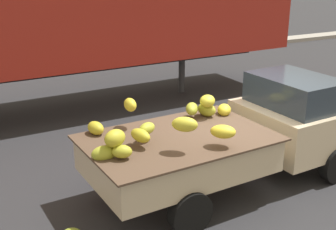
# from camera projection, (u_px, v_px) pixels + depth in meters

# --- Properties ---
(ground) EXTENTS (220.00, 220.00, 0.00)m
(ground) POSITION_uv_depth(u_px,v_px,m) (242.00, 177.00, 7.73)
(ground) COLOR #28282B
(curb_strip) EXTENTS (80.00, 0.80, 0.16)m
(curb_strip) POSITION_uv_depth(u_px,v_px,m) (79.00, 61.00, 16.00)
(curb_strip) COLOR gray
(curb_strip) RESTS_ON ground
(pickup_truck) EXTENTS (5.09, 2.11, 1.70)m
(pickup_truck) POSITION_uv_depth(u_px,v_px,m) (274.00, 125.00, 7.65)
(pickup_truck) COLOR #CCB793
(pickup_truck) RESTS_ON ground
(semi_trailer) EXTENTS (12.08, 2.99, 3.95)m
(semi_trailer) POSITION_uv_depth(u_px,v_px,m) (58.00, 7.00, 10.26)
(semi_trailer) COLOR maroon
(semi_trailer) RESTS_ON ground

